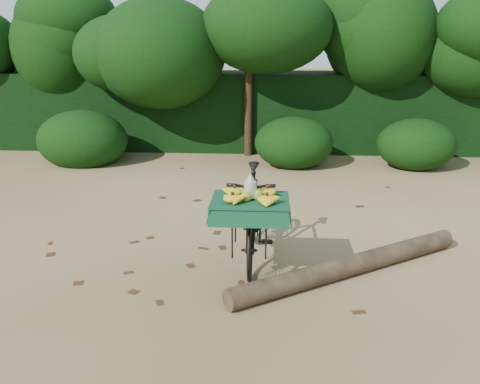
{
  "coord_description": "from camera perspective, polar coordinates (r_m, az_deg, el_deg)",
  "views": [
    {
      "loc": [
        1.08,
        -6.14,
        2.61
      ],
      "look_at": [
        0.71,
        -0.63,
        0.92
      ],
      "focal_mm": 38.0,
      "sensor_mm": 36.0,
      "label": 1
    }
  ],
  "objects": [
    {
      "name": "tree_row",
      "position": [
        11.78,
        -4.74,
        13.98
      ],
      "size": [
        14.5,
        2.0,
        4.0
      ],
      "primitive_type": null,
      "color": "black",
      "rests_on": "ground"
    },
    {
      "name": "hedge_backdrop",
      "position": [
        12.6,
        -1.12,
        9.2
      ],
      "size": [
        26.0,
        1.8,
        1.8
      ],
      "primitive_type": "cube",
      "color": "black",
      "rests_on": "ground"
    },
    {
      "name": "fallen_log",
      "position": [
        5.98,
        12.36,
        -8.05
      ],
      "size": [
        2.8,
        1.99,
        0.23
      ],
      "primitive_type": "cylinder",
      "rotation": [
        1.57,
        0.0,
        -0.98
      ],
      "color": "brown",
      "rests_on": "ground"
    },
    {
      "name": "ground",
      "position": [
        6.76,
        -5.68,
        -5.8
      ],
      "size": [
        80.0,
        80.0,
        0.0
      ],
      "primitive_type": "plane",
      "color": "tan",
      "rests_on": "ground"
    },
    {
      "name": "bush_clumps",
      "position": [
        10.68,
        0.66,
        5.33
      ],
      "size": [
        8.8,
        1.7,
        0.9
      ],
      "primitive_type": null,
      "color": "black",
      "rests_on": "ground"
    },
    {
      "name": "leaf_litter",
      "position": [
        7.35,
        -4.86,
        -3.81
      ],
      "size": [
        7.0,
        7.3,
        0.01
      ],
      "primitive_type": null,
      "color": "#462812",
      "rests_on": "ground"
    },
    {
      "name": "vendor_bicycle",
      "position": [
        6.05,
        1.38,
        -2.55
      ],
      "size": [
        0.82,
        1.9,
        1.16
      ],
      "rotation": [
        0.0,
        0.0,
        0.0
      ],
      "color": "black",
      "rests_on": "ground"
    }
  ]
}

